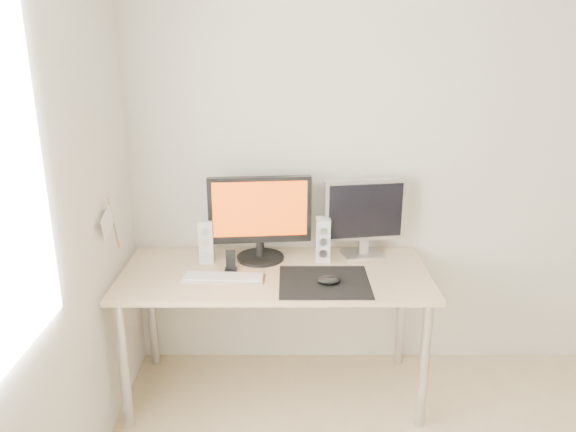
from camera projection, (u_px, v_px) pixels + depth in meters
name	position (u px, v px, depth m)	size (l,w,h in m)	color
wall_back	(443.00, 158.00, 3.12)	(3.50, 3.50, 0.00)	silver
mousepad	(324.00, 282.00, 2.79)	(0.45, 0.40, 0.00)	black
mouse	(329.00, 280.00, 2.76)	(0.11, 0.07, 0.04)	black
desk	(275.00, 285.00, 2.95)	(1.60, 0.70, 0.73)	#D1B587
main_monitor	(260.00, 215.00, 3.00)	(0.55, 0.28, 0.47)	black
second_monitor	(365.00, 214.00, 3.06)	(0.45, 0.19, 0.43)	silver
speaker_left	(207.00, 241.00, 3.01)	(0.08, 0.09, 0.24)	silver
speaker_right	(323.00, 240.00, 3.03)	(0.08, 0.09, 0.24)	silver
keyboard	(223.00, 277.00, 2.83)	(0.43, 0.15, 0.02)	#B0B0B2
phone_dock	(231.00, 265.00, 2.92)	(0.06, 0.05, 0.11)	black
pennant	(109.00, 222.00, 2.69)	(0.01, 0.23, 0.29)	#A57F54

